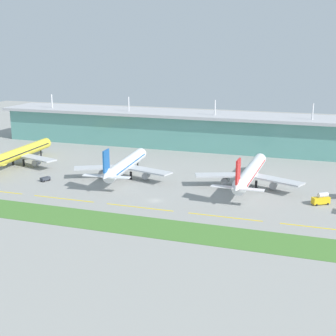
% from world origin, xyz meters
% --- Properties ---
extents(ground_plane, '(600.00, 600.00, 0.00)m').
position_xyz_m(ground_plane, '(0.00, 0.00, 0.00)').
color(ground_plane, gray).
extents(terminal_building, '(288.00, 34.00, 30.67)m').
position_xyz_m(terminal_building, '(-0.00, 108.85, 11.04)').
color(terminal_building, '#5B9E93').
rests_on(terminal_building, ground).
extents(airliner_nearest, '(48.68, 65.83, 18.90)m').
position_xyz_m(airliner_nearest, '(-89.59, 33.76, 6.45)').
color(airliner_nearest, yellow).
rests_on(airliner_nearest, ground).
extents(airliner_near_middle, '(48.60, 59.22, 18.90)m').
position_xyz_m(airliner_near_middle, '(-25.65, 28.07, 6.44)').
color(airliner_near_middle, white).
rests_on(airliner_near_middle, ground).
extents(airliner_far_middle, '(48.79, 65.34, 18.90)m').
position_xyz_m(airliner_far_middle, '(33.25, 32.06, 6.45)').
color(airliner_far_middle, white).
rests_on(airliner_far_middle, ground).
extents(taxiway_stripe_mid_west, '(28.00, 0.70, 0.04)m').
position_xyz_m(taxiway_stripe_mid_west, '(-37.00, -10.01, 0.02)').
color(taxiway_stripe_mid_west, yellow).
rests_on(taxiway_stripe_mid_west, ground).
extents(taxiway_stripe_centre, '(28.00, 0.70, 0.04)m').
position_xyz_m(taxiway_stripe_centre, '(-3.00, -10.01, 0.02)').
color(taxiway_stripe_centre, yellow).
rests_on(taxiway_stripe_centre, ground).
extents(taxiway_stripe_mid_east, '(28.00, 0.70, 0.04)m').
position_xyz_m(taxiway_stripe_mid_east, '(31.00, -10.01, 0.02)').
color(taxiway_stripe_mid_east, yellow).
rests_on(taxiway_stripe_mid_east, ground).
extents(taxiway_stripe_east, '(28.00, 0.70, 0.04)m').
position_xyz_m(taxiway_stripe_east, '(65.00, -10.01, 0.02)').
color(taxiway_stripe_east, yellow).
rests_on(taxiway_stripe_east, ground).
extents(grass_verge, '(300.00, 18.00, 0.10)m').
position_xyz_m(grass_verge, '(0.00, -28.37, 0.05)').
color(grass_verge, '#477A33').
rests_on(grass_verge, ground).
extents(pushback_tug, '(3.86, 4.98, 1.85)m').
position_xyz_m(pushback_tug, '(-59.17, 10.93, 1.10)').
color(pushback_tug, '#333842').
rests_on(pushback_tug, ground).
extents(fuel_truck, '(7.42, 6.20, 4.95)m').
position_xyz_m(fuel_truck, '(64.33, 16.59, 2.26)').
color(fuel_truck, gold).
rests_on(fuel_truck, ground).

